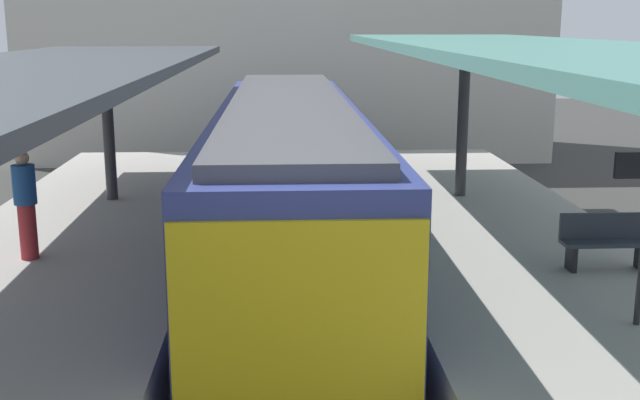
# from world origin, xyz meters

# --- Properties ---
(platform_right) EXTENTS (4.40, 28.00, 1.00)m
(platform_right) POSITION_xyz_m (3.80, 0.00, 0.50)
(platform_right) COLOR #ADA8A0
(platform_right) RESTS_ON ground_plane
(rail_near_side) EXTENTS (0.08, 28.00, 0.14)m
(rail_near_side) POSITION_xyz_m (-0.72, 0.00, 0.27)
(rail_near_side) COLOR slate
(rail_near_side) RESTS_ON track_ballast
(rail_far_side) EXTENTS (0.08, 28.00, 0.14)m
(rail_far_side) POSITION_xyz_m (0.72, 0.00, 0.27)
(rail_far_side) COLOR slate
(rail_far_side) RESTS_ON track_ballast
(commuter_train) EXTENTS (2.78, 15.00, 3.10)m
(commuter_train) POSITION_xyz_m (0.00, 6.02, 1.73)
(commuter_train) COLOR #38428C
(commuter_train) RESTS_ON track_ballast
(canopy_right) EXTENTS (4.18, 21.00, 3.42)m
(canopy_right) POSITION_xyz_m (3.80, 1.40, 4.29)
(canopy_right) COLOR #333335
(canopy_right) RESTS_ON platform_right
(platform_bench) EXTENTS (1.40, 0.41, 0.86)m
(platform_bench) POSITION_xyz_m (4.84, 2.36, 1.46)
(platform_bench) COLOR black
(platform_bench) RESTS_ON platform_right
(passenger_near_bench) EXTENTS (0.36, 0.36, 1.76)m
(passenger_near_bench) POSITION_xyz_m (-4.23, 3.36, 1.92)
(passenger_near_bench) COLOR maroon
(passenger_near_bench) RESTS_ON platform_left
(station_building_backdrop) EXTENTS (18.00, 6.00, 11.00)m
(station_building_backdrop) POSITION_xyz_m (0.15, 20.00, 5.50)
(station_building_backdrop) COLOR beige
(station_building_backdrop) RESTS_ON ground_plane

